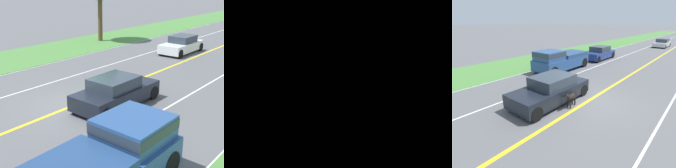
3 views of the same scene
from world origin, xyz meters
The scene contains 10 objects.
ground_plane centered at (0.00, 0.00, 0.00)m, with size 400.00×400.00×0.00m, color #5B5B5E.
centre_divider_line centered at (0.00, 0.00, 0.00)m, with size 0.18×160.00×0.01m, color yellow.
lane_edge_line_right centered at (7.00, 0.00, 0.00)m, with size 0.14×160.00×0.01m, color white.
lane_edge_line_left centered at (-7.00, 0.00, 0.00)m, with size 0.14×160.00×0.01m, color white.
lane_dash_same_dir centered at (3.50, 0.00, 0.00)m, with size 0.10×160.00×0.01m, color white.
lane_dash_oncoming centered at (-3.50, 0.00, 0.00)m, with size 0.10×160.00×0.01m, color white.
grass_verge_left centered at (-10.00, 0.00, 0.01)m, with size 6.00×160.00×0.03m, color #4C843D.
ego_car centered at (1.51, 1.36, 0.66)m, with size 1.93×4.45×1.41m.
dog centered at (0.33, 1.21, 0.52)m, with size 0.33×1.17×0.83m.
pickup_truck centered at (5.29, -3.72, 0.93)m, with size 2.14×5.30×1.82m.
Camera 2 is at (10.52, 9.57, 5.55)m, focal length 28.00 mm.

